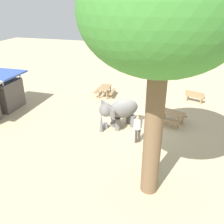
# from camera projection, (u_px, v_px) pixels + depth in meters

# --- Properties ---
(ground_plane) EXTENTS (60.00, 60.00, 0.00)m
(ground_plane) POSITION_uv_depth(u_px,v_px,m) (132.00, 125.00, 15.21)
(ground_plane) COLOR tan
(elephant) EXTENTS (2.32, 2.37, 1.75)m
(elephant) POSITION_uv_depth(u_px,v_px,m) (120.00, 110.00, 14.51)
(elephant) COLOR slate
(elephant) RESTS_ON ground_plane
(person_handler) EXTENTS (0.34, 0.42, 1.62)m
(person_handler) POSITION_uv_depth(u_px,v_px,m) (138.00, 127.00, 13.03)
(person_handler) COLOR #3F3833
(person_handler) RESTS_ON ground_plane
(shade_tree_main) EXTENTS (5.56, 5.10, 8.75)m
(shade_tree_main) POSITION_uv_depth(u_px,v_px,m) (163.00, 14.00, 7.34)
(shade_tree_main) COLOR brown
(shade_tree_main) RESTS_ON ground_plane
(wooden_bench) EXTENTS (0.85, 1.45, 0.88)m
(wooden_bench) POSITION_uv_depth(u_px,v_px,m) (195.00, 96.00, 18.36)
(wooden_bench) COLOR #9E7A51
(wooden_bench) RESTS_ON ground_plane
(picnic_table_near) EXTENTS (1.92, 1.93, 0.78)m
(picnic_table_near) POSITION_uv_depth(u_px,v_px,m) (172.00, 115.00, 15.18)
(picnic_table_near) COLOR #9E7A51
(picnic_table_near) RESTS_ON ground_plane
(picnic_table_far) EXTENTS (1.58, 1.56, 0.78)m
(picnic_table_far) POSITION_uv_depth(u_px,v_px,m) (105.00, 89.00, 19.47)
(picnic_table_far) COLOR #9E7A51
(picnic_table_far) RESTS_ON ground_plane
(market_stall_blue) EXTENTS (2.50, 2.50, 2.52)m
(market_stall_blue) POSITION_uv_depth(u_px,v_px,m) (4.00, 93.00, 17.18)
(market_stall_blue) COLOR #59514C
(market_stall_blue) RESTS_ON ground_plane
(feed_bucket) EXTENTS (0.36, 0.36, 0.32)m
(feed_bucket) POSITION_uv_depth(u_px,v_px,m) (105.00, 126.00, 14.83)
(feed_bucket) COLOR gray
(feed_bucket) RESTS_ON ground_plane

